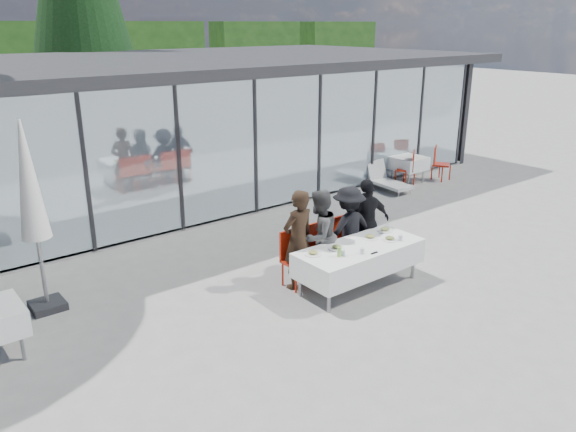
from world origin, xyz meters
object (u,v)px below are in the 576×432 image
at_px(diner_a, 298,240).
at_px(diner_b, 319,236).
at_px(diner_chair_d, 362,234).
at_px(plate_a, 313,253).
at_px(market_umbrella, 30,192).
at_px(diner_c, 348,229).
at_px(plate_d, 385,230).
at_px(spare_chair_b, 409,166).
at_px(spare_chair_a, 439,161).
at_px(plate_extra, 390,239).
at_px(plate_c, 370,237).
at_px(lounger, 385,180).
at_px(diner_chair_c, 344,240).
at_px(diner_chair_a, 294,256).
at_px(diner_chair_b, 315,249).
at_px(plate_b, 337,248).
at_px(juice_bottle, 339,252).
at_px(dining_table, 359,258).
at_px(folded_eyeglasses, 374,253).
at_px(spare_table_right, 408,163).
at_px(diner_d, 367,222).

bearing_deg(diner_a, diner_b, 176.68).
relative_size(diner_chair_d, plate_a, 3.49).
bearing_deg(market_umbrella, diner_c, -21.06).
bearing_deg(plate_d, spare_chair_b, 35.92).
relative_size(diner_b, spare_chair_a, 1.68).
xyz_separation_m(diner_c, plate_extra, (0.24, -0.77, -0.01)).
xyz_separation_m(plate_a, plate_c, (1.25, -0.06, 0.00)).
xyz_separation_m(market_umbrella, lounger, (9.28, 1.34, -1.67)).
height_order(diner_chair_c, market_umbrella, market_umbrella).
xyz_separation_m(diner_chair_a, diner_chair_b, (0.46, 0.00, 0.00)).
bearing_deg(plate_c, plate_b, 179.76).
xyz_separation_m(spare_chair_a, spare_chair_b, (-1.13, 0.13, 0.00)).
distance_m(diner_chair_a, spare_chair_a, 8.06).
bearing_deg(plate_c, diner_chair_a, 153.18).
bearing_deg(diner_c, lounger, -140.74).
xyz_separation_m(diner_a, lounger, (5.67, 3.18, -0.60)).
distance_m(plate_b, juice_bottle, 0.33).
bearing_deg(plate_a, dining_table, -13.58).
distance_m(plate_c, market_umbrella, 5.47).
xyz_separation_m(folded_eyeglasses, spare_table_right, (5.89, 4.25, -0.20)).
relative_size(diner_chair_a, folded_eyeglasses, 6.96).
height_order(dining_table, plate_a, plate_a).
relative_size(plate_c, spare_chair_a, 0.29).
bearing_deg(lounger, spare_table_right, 3.44).
height_order(dining_table, plate_d, plate_d).
bearing_deg(lounger, diner_chair_d, -142.77).
relative_size(diner_a, plate_b, 6.17).
bearing_deg(spare_chair_a, dining_table, -152.37).
distance_m(plate_a, market_umbrella, 4.38).
height_order(diner_a, diner_chair_a, diner_a).
height_order(diner_chair_b, diner_d, diner_d).
height_order(dining_table, diner_chair_b, diner_chair_b).
xyz_separation_m(diner_chair_a, plate_d, (1.67, -0.52, 0.24)).
relative_size(plate_a, folded_eyeglasses, 2.00).
distance_m(plate_extra, juice_bottle, 1.18).
height_order(diner_chair_b, juice_bottle, diner_chair_b).
xyz_separation_m(diner_b, diner_d, (1.17, 0.00, -0.01)).
relative_size(plate_a, spare_table_right, 0.32).
bearing_deg(diner_chair_a, juice_bottle, -75.50).
relative_size(diner_b, diner_chair_b, 1.68).
bearing_deg(plate_b, spare_chair_b, 30.38).
distance_m(diner_chair_d, plate_d, 0.58).
bearing_deg(folded_eyeglasses, spare_chair_b, 35.49).
xyz_separation_m(diner_chair_a, spare_table_right, (6.65, 3.13, 0.02)).
xyz_separation_m(diner_chair_c, plate_b, (-0.75, -0.60, 0.24)).
relative_size(diner_chair_a, diner_d, 0.60).
bearing_deg(spare_table_right, diner_a, -154.08).
relative_size(plate_a, juice_bottle, 1.75).
height_order(diner_c, lounger, diner_c).
distance_m(diner_chair_c, lounger, 5.46).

